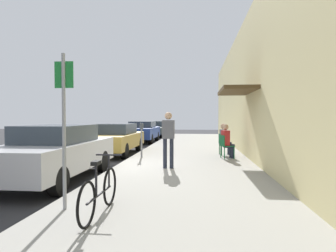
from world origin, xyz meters
TOP-DOWN VIEW (x-y plane):
  - ground_plane at (0.00, 0.00)m, footprint 60.00×60.00m
  - sidewalk_slab at (2.25, 2.00)m, footprint 4.50×32.00m
  - building_facade at (4.65, 2.00)m, footprint 1.40×32.00m
  - parked_car_0 at (-1.10, -1.74)m, footprint 1.80×4.40m
  - parked_car_1 at (-1.10, 3.68)m, footprint 1.80×4.40m
  - parked_car_2 at (-1.10, 10.01)m, footprint 1.80×4.40m
  - parked_car_3 at (-1.10, 15.48)m, footprint 1.80×4.40m
  - parking_meter at (0.45, 1.98)m, footprint 0.12×0.10m
  - street_sign at (0.40, -4.30)m, footprint 0.32×0.06m
  - bicycle_0 at (1.08, -4.51)m, footprint 0.46×1.71m
  - cafe_chair_0 at (3.65, 2.07)m, footprint 0.54×0.54m
  - seated_patron_0 at (3.71, 2.09)m, footprint 0.50×0.45m
  - cafe_chair_1 at (3.65, 3.04)m, footprint 0.50×0.50m
  - seated_patron_1 at (3.71, 3.04)m, footprint 0.47×0.41m
  - pedestrian_standing at (1.73, -0.27)m, footprint 0.36×0.22m

SIDE VIEW (x-z plane):
  - ground_plane at x=0.00m, z-range 0.00..0.00m
  - sidewalk_slab at x=2.25m, z-range 0.00..0.12m
  - bicycle_0 at x=1.08m, z-range 0.03..0.93m
  - cafe_chair_0 at x=3.65m, z-range 0.19..1.06m
  - cafe_chair_1 at x=3.65m, z-range 0.19..1.06m
  - parked_car_3 at x=-1.10m, z-range 0.03..1.38m
  - parked_car_1 at x=-1.10m, z-range 0.03..1.41m
  - parked_car_2 at x=-1.10m, z-range 0.04..1.44m
  - parked_car_0 at x=-1.10m, z-range 0.03..1.49m
  - seated_patron_0 at x=3.71m, z-range 0.17..1.46m
  - seated_patron_1 at x=3.71m, z-range 0.17..1.46m
  - parking_meter at x=0.45m, z-range 0.23..1.55m
  - pedestrian_standing at x=1.73m, z-range 0.27..1.97m
  - street_sign at x=0.40m, z-range 0.34..2.94m
  - building_facade at x=4.65m, z-range 0.00..5.69m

